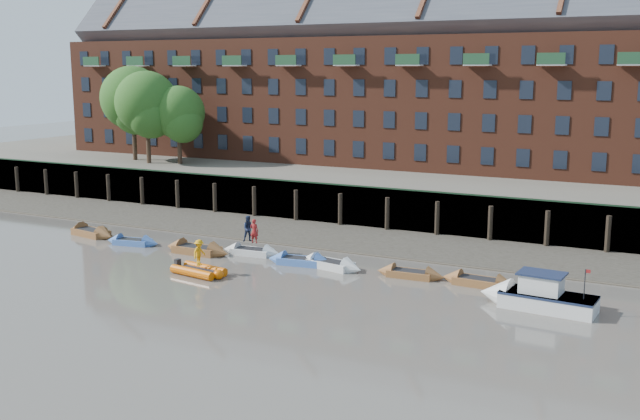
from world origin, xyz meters
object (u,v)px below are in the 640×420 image
Objects in this scene: rowboat_3 at (252,252)px; rowboat_5 at (330,264)px; rowboat_1 at (133,242)px; rowboat_2 at (197,250)px; rowboat_6 at (410,274)px; person_rib_crew at (199,253)px; rowboat_4 at (300,261)px; person_rower_a at (254,231)px; rib_tender at (200,271)px; rowboat_0 at (91,233)px; motor_launch at (529,295)px; rowboat_7 at (479,282)px; person_rower_b at (249,229)px.

rowboat_5 is at bearing -11.02° from rowboat_3.
rowboat_1 is 0.83× the size of rowboat_2.
rowboat_6 is 12.80m from person_rib_crew.
rowboat_3 is 11.44m from rowboat_6.
rowboat_5 is (2.08, 0.10, 0.01)m from rowboat_4.
person_rower_a is at bearing -1.75° from rowboat_1.
person_rib_crew is (-0.10, 0.07, 1.11)m from rib_tender.
rib_tender is at bearing -138.33° from rowboat_4.
rowboat_0 is at bearing 159.75° from rowboat_1.
rowboat_5 is 8.19m from person_rib_crew.
motor_launch reaches higher than rowboat_2.
rowboat_5 is at bearing 4.53° from rowboat_2.
rowboat_3 is 0.96× the size of rowboat_4.
rowboat_2 is 19.10m from rowboat_7.
rowboat_2 is 7.65m from rowboat_4.
rowboat_2 is 4.21m from person_rower_a.
rowboat_1 is at bearing 0.82° from rowboat_0.
person_rib_crew is (0.14, -5.84, -0.34)m from person_rower_b.
rib_tender is 2.29× the size of person_rib_crew.
person_rower_a is (-18.72, 2.96, 1.02)m from motor_launch.
person_rib_crew reaches higher than rowboat_7.
rowboat_2 is at bearing -164.89° from rowboat_5.
rowboat_5 reaches higher than rib_tender.
rowboat_1 is at bearing 150.23° from person_rower_b.
rowboat_3 is (13.83, 0.50, -0.03)m from rowboat_0.
person_rib_crew is at bearing 153.65° from rib_tender.
rowboat_1 is 0.93× the size of rowboat_7.
rowboat_3 is 15.56m from rowboat_7.
rowboat_1 is 2.36× the size of person_rower_b.
person_rower_b is (-4.47, 0.99, 1.49)m from rowboat_4.
rowboat_6 is 4.13m from rowboat_7.
rib_tender is (9.01, -4.34, 0.06)m from rowboat_1.
rowboat_2 is at bearing 38.45° from person_rib_crew.
rowboat_2 is at bearing 166.84° from person_rower_b.
rowboat_1 is 13.25m from rowboat_4.
motor_launch reaches higher than rowboat_1.
rib_tender is 0.60× the size of motor_launch.
person_rib_crew is (-11.64, -5.20, 1.16)m from rowboat_6.
rowboat_1 is 0.68× the size of motor_launch.
person_rower_a is at bearing -3.66° from person_rib_crew.
rowboat_2 is 1.10× the size of rowboat_4.
rowboat_5 is at bearing -7.49° from rowboat_1.
rowboat_4 is 2.09m from rowboat_5.
person_rower_b is (-0.56, 0.21, 0.06)m from person_rower_a.
rowboat_2 is 1.16× the size of rowboat_3.
rowboat_6 is (5.22, 0.24, -0.02)m from rowboat_5.
rowboat_0 is at bearing 143.13° from person_rower_b.
rib_tender is (13.72, -5.19, 0.02)m from rowboat_0.
rib_tender is (3.40, -4.32, 0.01)m from rowboat_2.
rowboat_4 is at bearing 4.91° from rowboat_2.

